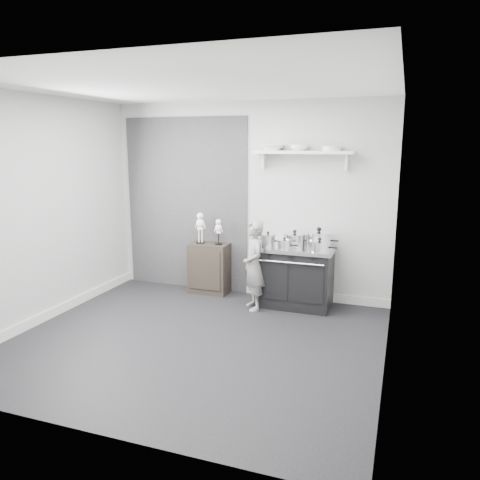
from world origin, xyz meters
The scene contains 16 objects.
ground centered at (0.00, 0.00, 0.00)m, with size 4.00×4.00×0.00m, color black.
room_shell centered at (-0.09, 0.15, 1.64)m, with size 4.02×3.62×2.71m.
wall_shelf centered at (0.80, 1.68, 2.01)m, with size 1.30×0.26×0.24m.
stove centered at (0.78, 1.48, 0.41)m, with size 1.01×0.63×0.81m.
side_cabinet centered at (-0.52, 1.61, 0.36)m, with size 0.56×0.33×0.73m, color black.
child centered at (0.30, 1.17, 0.59)m, with size 0.43×0.28×1.17m, color gray.
pot_front_left centered at (0.42, 1.40, 0.89)m, with size 0.29×0.20×0.19m.
pot_back_left centered at (0.74, 1.58, 0.89)m, with size 0.38×0.29×0.20m.
pot_back_right centered at (1.06, 1.57, 0.91)m, with size 0.43×0.34×0.26m.
pot_front_right centered at (1.12, 1.31, 0.88)m, with size 0.35×0.26×0.18m.
pot_front_center centered at (0.67, 1.31, 0.87)m, with size 0.26×0.18×0.15m.
skeleton_full centered at (-0.65, 1.61, 0.98)m, with size 0.14×0.09×0.51m, color white, non-canonical shape.
skeleton_torso centered at (-0.37, 1.61, 0.94)m, with size 0.12×0.08×0.42m, color white, non-canonical shape.
bowl_large centered at (0.39, 1.67, 2.08)m, with size 0.31×0.31×0.08m, color white.
bowl_small centered at (0.75, 1.67, 2.08)m, with size 0.24×0.24×0.07m, color white.
plate_stack centered at (1.17, 1.67, 2.07)m, with size 0.24×0.24×0.06m, color silver.
Camera 1 is at (2.07, -4.39, 2.14)m, focal length 35.00 mm.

